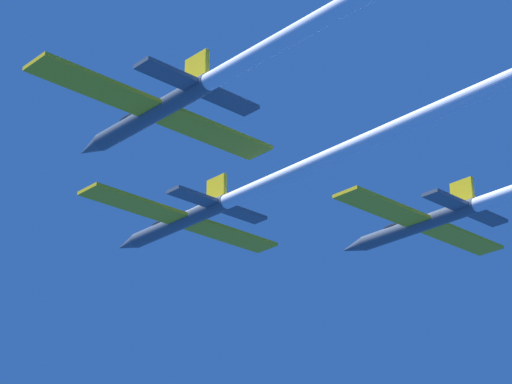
% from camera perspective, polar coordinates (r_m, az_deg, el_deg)
% --- Properties ---
extents(jet_lead, '(16.72, 55.14, 2.77)m').
position_cam_1_polar(jet_lead, '(64.15, 4.77, 2.24)').
color(jet_lead, '#4C5660').
extents(jet_left_wing, '(16.72, 53.83, 2.77)m').
position_cam_1_polar(jet_left_wing, '(51.54, 4.90, 10.21)').
color(jet_left_wing, '#4C5660').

